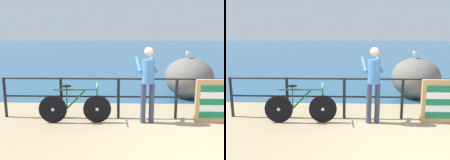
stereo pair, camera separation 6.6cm
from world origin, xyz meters
The scene contains 8 objects.
ground_plane centered at (0.00, 20.00, -0.05)m, with size 120.00×120.00×0.10m, color #937F60.
sea_surface centered at (0.00, 47.94, 0.00)m, with size 120.00×90.00×0.01m, color navy.
promenade_railing centered at (0.00, 1.65, 0.64)m, with size 8.61×0.07×1.02m.
bicycle centered at (-2.44, 1.30, 0.39)m, with size 1.70×0.48×0.92m.
person_at_railing centered at (-0.75, 1.37, 0.99)m, with size 0.49×0.66×1.78m.
folded_deckchair_stack centered at (0.80, 1.39, 0.52)m, with size 0.84×0.10×1.04m.
breakwater_boulder_main centered at (0.93, 3.84, 0.66)m, with size 1.58×1.67×1.31m.
seagull centered at (0.86, 3.76, 1.45)m, with size 0.28×0.30×0.23m.
Camera 2 is at (-1.36, -3.96, 2.03)m, focal length 37.58 mm.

